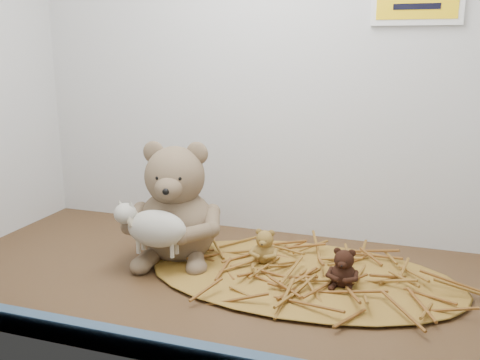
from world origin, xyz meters
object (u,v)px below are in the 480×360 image
(mini_teddy_tan, at_px, (265,245))
(toy_lamb, at_px, (157,229))
(main_teddy, at_px, (176,201))
(mini_teddy_brown, at_px, (344,266))

(mini_teddy_tan, bearing_deg, toy_lamb, -154.23)
(toy_lamb, height_order, mini_teddy_tan, toy_lamb)
(main_teddy, xyz_separation_m, mini_teddy_tan, (0.19, 0.01, -0.08))
(main_teddy, height_order, mini_teddy_brown, main_teddy)
(toy_lamb, bearing_deg, mini_teddy_tan, 28.08)
(main_teddy, relative_size, mini_teddy_tan, 3.46)
(main_teddy, bearing_deg, mini_teddy_brown, -20.25)
(toy_lamb, height_order, mini_teddy_brown, toy_lamb)
(toy_lamb, relative_size, mini_teddy_brown, 2.13)
(main_teddy, distance_m, mini_teddy_tan, 0.21)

